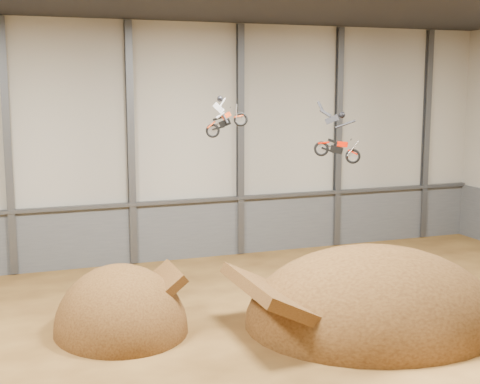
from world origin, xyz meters
The scene contains 13 objects.
floor centered at (0.00, 0.00, 0.00)m, with size 40.00×40.00×0.00m, color #533416.
back_wall centered at (0.00, 15.00, 7.00)m, with size 40.00×0.10×14.00m, color #ADA899.
lower_band_back centered at (0.00, 14.90, 1.75)m, with size 39.80×0.18×3.50m, color #55585D.
steel_rail centered at (0.00, 14.75, 3.55)m, with size 39.80×0.35×0.20m, color #47494F.
steel_column_1 centered at (-10.00, 14.80, 7.00)m, with size 0.40×0.36×13.90m, color #47494F.
steel_column_2 centered at (-3.33, 14.80, 7.00)m, with size 0.40×0.36×13.90m, color #47494F.
steel_column_3 centered at (3.33, 14.80, 7.00)m, with size 0.40×0.36×13.90m, color #47494F.
steel_column_4 centered at (10.00, 14.80, 7.00)m, with size 0.40×0.36×13.90m, color #47494F.
steel_column_5 centered at (16.67, 14.80, 7.00)m, with size 0.40×0.36×13.90m, color #47494F.
takeoff_ramp centered at (-5.97, 4.23, 0.00)m, with size 5.65×6.52×5.65m, color #3E240F.
landing_ramp centered at (4.71, 1.50, 0.00)m, with size 11.50×10.17×6.63m, color #3E240F.
fmx_rider_a centered at (-0.94, 4.55, 9.23)m, with size 1.92×0.73×1.73m, color red, non-canonical shape.
fmx_rider_b centered at (4.59, 5.05, 8.13)m, with size 2.96×0.85×2.54m, color #BC1200, non-canonical shape.
Camera 1 is at (-10.58, -23.11, 10.35)m, focal length 50.00 mm.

